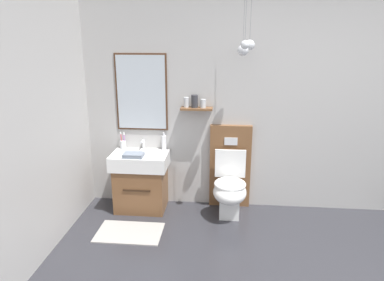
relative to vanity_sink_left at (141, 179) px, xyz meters
The scene contains 8 objects.
wall_back 2.14m from the vanity_sink_left, ahead, with size 5.43×0.64×2.56m.
bath_mat 0.69m from the vanity_sink_left, 90.00° to the right, with size 0.68×0.44×0.01m, color #9E9993.
vanity_sink_left is the anchor object (origin of this frame).
tap_on_left_sink 0.43m from the vanity_sink_left, 90.00° to the left, with size 0.03×0.13×0.11m.
toilet 1.04m from the vanity_sink_left, ahead, with size 0.48×0.62×1.00m.
toothbrush_cup 0.48m from the vanity_sink_left, 146.86° to the left, with size 0.07×0.07×0.20m.
soap_dispenser 0.51m from the vanity_sink_left, 33.67° to the left, with size 0.06×0.06×0.20m.
folded_hand_towel 0.38m from the vanity_sink_left, 106.32° to the right, with size 0.22×0.16×0.04m, color gray.
Camera 1 is at (-0.96, -1.95, 2.00)m, focal length 33.53 mm.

